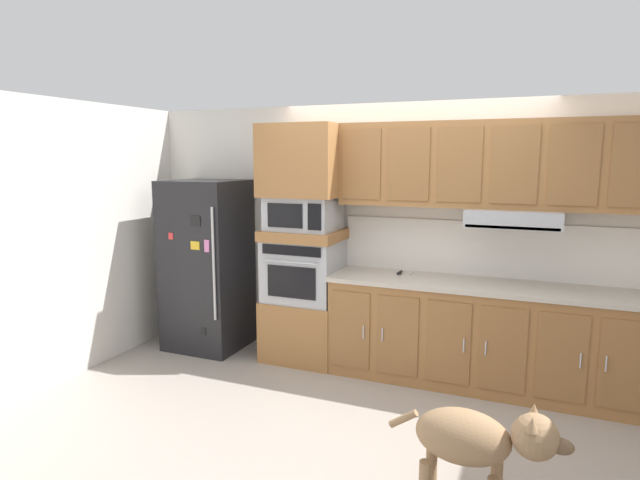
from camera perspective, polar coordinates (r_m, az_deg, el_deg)
The scene contains 15 objects.
ground_plane at distance 4.48m, azimuth 5.94°, elevation -17.47°, with size 9.60×9.60×0.00m, color #9E9389.
back_kitchen_wall at distance 5.15m, azimuth 9.68°, elevation 0.53°, with size 6.20×0.12×2.50m, color silver.
side_panel_left at distance 5.55m, azimuth -22.76°, elevation 0.56°, with size 0.12×7.10×2.50m, color silver.
refrigerator at distance 5.64m, azimuth -12.12°, elevation -2.63°, with size 0.76×0.73×1.76m.
oven_base_cabinet at distance 5.33m, azimuth -1.70°, elevation -9.57°, with size 0.74×0.62×0.60m, color #996638.
built_in_oven at distance 5.17m, azimuth -1.74°, elevation -3.25°, with size 0.70×0.62×0.60m.
appliance_mid_shelf at distance 5.11m, azimuth -1.75°, elevation 0.59°, with size 0.74×0.62×0.10m, color #996638.
microwave at distance 5.08m, azimuth -1.77°, elevation 2.93°, with size 0.64×0.54×0.32m.
appliance_upper_cabinet at distance 5.06m, azimuth -1.78°, elevation 8.58°, with size 0.74×0.62×0.68m, color #996638.
lower_cabinet_run at distance 4.86m, azimuth 19.38°, elevation -10.18°, with size 3.04×0.63×0.88m.
countertop_slab at distance 4.74m, azimuth 19.67°, elevation -4.90°, with size 3.08×0.64×0.04m, color #BCB2A3.
backsplash_panel at distance 4.97m, azimuth 20.00°, elevation -1.11°, with size 3.08×0.02×0.50m, color silver.
upper_cabinet_with_hood at distance 4.74m, azimuth 20.39°, elevation 7.32°, with size 3.04×0.48×0.88m.
screwdriver at distance 4.94m, azimuth 8.73°, elevation -3.52°, with size 0.13×0.12×0.03m.
dog at distance 3.27m, azimuth 16.79°, elevation -19.99°, with size 1.01×0.33×0.66m.
Camera 1 is at (1.11, -3.86, 1.99)m, focal length 29.55 mm.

